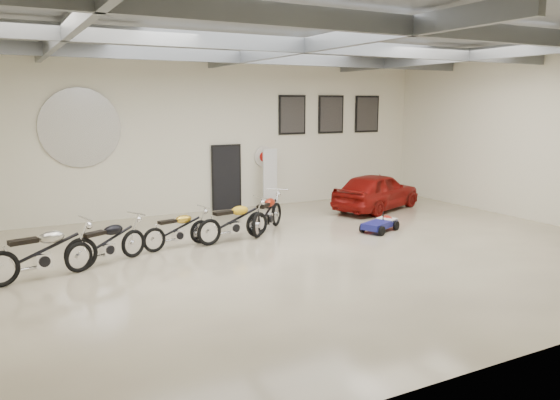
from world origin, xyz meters
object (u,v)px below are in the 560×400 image
motorcycle_silver (42,251)px  motorcycle_gold (178,229)px  motorcycle_black (107,241)px  go_kart (382,221)px  motorcycle_red (267,212)px  vintage_car (377,191)px  banner_stand (270,179)px  motorcycle_yellow (234,220)px

motorcycle_silver → motorcycle_gold: motorcycle_silver is taller
motorcycle_black → go_kart: (7.37, -0.25, -0.25)m
motorcycle_silver → motorcycle_red: size_ratio=1.06×
motorcycle_black → vintage_car: vintage_car is taller
motorcycle_silver → motorcycle_gold: size_ratio=1.21×
vintage_car → go_kart: bearing=123.4°
banner_stand → motorcycle_gold: bearing=-145.6°
motorcycle_gold → vintage_car: 7.47m
motorcycle_silver → motorcycle_yellow: bearing=-0.9°
motorcycle_red → vintage_car: bearing=-29.8°
motorcycle_silver → motorcycle_gold: bearing=5.3°
banner_stand → go_kart: 4.68m
motorcycle_red → go_kart: bearing=-69.1°
motorcycle_silver → motorcycle_red: (5.85, 1.57, -0.03)m
motorcycle_gold → motorcycle_red: bearing=-2.6°
motorcycle_gold → banner_stand: bearing=26.4°
banner_stand → go_kart: bearing=-79.6°
go_kart → motorcycle_black: bearing=154.9°
motorcycle_black → go_kart: 7.38m
motorcycle_silver → motorcycle_gold: 3.32m
motorcycle_silver → vintage_car: (10.44, 2.66, 0.04)m
banner_stand → motorcycle_red: banner_stand is taller
motorcycle_yellow → vintage_car: size_ratio=0.57×
motorcycle_red → vintage_car: (4.60, 1.09, 0.08)m
banner_stand → motorcycle_black: bearing=-150.5°
motorcycle_black → motorcycle_yellow: size_ratio=0.96×
motorcycle_yellow → motorcycle_silver: bearing=-177.9°
go_kart → motorcycle_gold: bearing=147.7°
vintage_car → motorcycle_silver: bearing=82.6°
motorcycle_silver → motorcycle_black: 1.41m
motorcycle_yellow → motorcycle_red: 1.35m
banner_stand → motorcycle_red: size_ratio=0.93×
motorcycle_gold → motorcycle_red: 2.75m
motorcycle_yellow → motorcycle_red: motorcycle_red is taller
motorcycle_red → go_kart: size_ratio=1.42×
motorcycle_gold → motorcycle_yellow: (1.47, -0.04, 0.06)m
go_kart → vintage_car: size_ratio=0.40×
vintage_car → motorcycle_black: bearing=82.1°
motorcycle_silver → motorcycle_yellow: 4.73m
motorcycle_silver → go_kart: size_ratio=1.51×
motorcycle_gold → motorcycle_black: bearing=-173.3°
motorcycle_red → go_kart: (2.87, -1.39, -0.28)m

